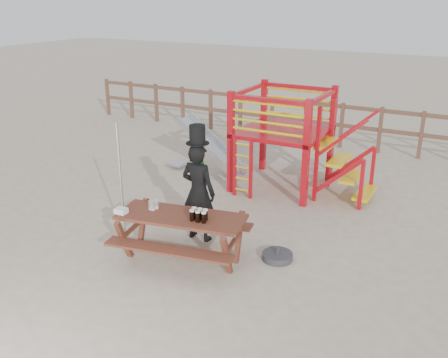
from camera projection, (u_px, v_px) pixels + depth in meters
ground at (181, 256)px, 7.86m from camera, size 60.00×60.00×0.00m
back_fence at (324, 118)px, 13.36m from camera, size 15.09×0.09×1.20m
playground_fort at (279, 137)px, 10.37m from camera, size 4.71×1.84×2.10m
picnic_table at (182, 232)px, 7.61m from camera, size 2.15×1.67×0.75m
man_with_hat at (198, 190)px, 8.14m from camera, size 0.62×0.41×1.96m
metal_pole at (121, 184)px, 8.04m from camera, size 0.04×0.04×2.01m
parasol_base at (277, 256)px, 7.74m from camera, size 0.48×0.48×0.20m
paper_bag at (121, 211)px, 7.57m from camera, size 0.18×0.15×0.08m
stout_pints at (199, 215)px, 7.32m from camera, size 0.28×0.18×0.17m
empty_glasses at (153, 205)px, 7.70m from camera, size 0.13×0.15×0.15m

